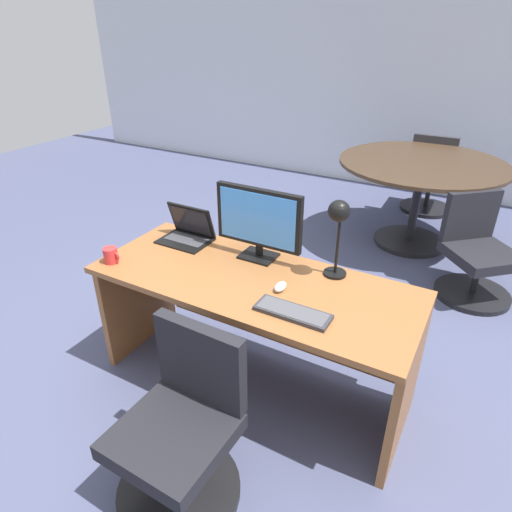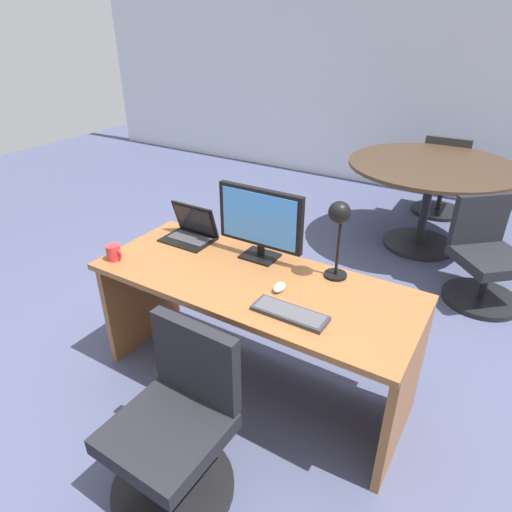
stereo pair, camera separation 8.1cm
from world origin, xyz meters
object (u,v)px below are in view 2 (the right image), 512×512
(office_chair, at_px, (176,433))
(meeting_chair_near, at_px, (485,262))
(meeting_chair_far, at_px, (442,182))
(keyboard, at_px, (290,313))
(meeting_table, at_px, (430,184))
(desk, at_px, (257,308))
(desk_lamp, at_px, (339,223))
(laptop, at_px, (192,228))
(coffee_mug, at_px, (114,253))
(monitor, at_px, (260,220))
(mouse, at_px, (279,287))

(office_chair, bearing_deg, meeting_chair_near, 68.60)
(meeting_chair_near, relative_size, meeting_chair_far, 0.90)
(keyboard, height_order, meeting_table, meeting_table)
(desk, height_order, keyboard, keyboard)
(desk_lamp, relative_size, meeting_chair_far, 0.49)
(laptop, bearing_deg, desk, -16.59)
(desk, distance_m, keyboard, 0.45)
(office_chair, bearing_deg, laptop, 123.76)
(desk, bearing_deg, meeting_chair_far, 83.41)
(laptop, distance_m, desk_lamp, 0.97)
(desk, distance_m, meeting_table, 2.34)
(desk, height_order, coffee_mug, coffee_mug)
(meeting_table, bearing_deg, office_chair, -96.35)
(meeting_table, height_order, meeting_chair_near, meeting_table)
(monitor, relative_size, meeting_table, 0.35)
(coffee_mug, bearing_deg, meeting_chair_far, 71.80)
(desk_lamp, bearing_deg, keyboard, -96.01)
(office_chair, bearing_deg, keyboard, 63.98)
(desk, relative_size, meeting_chair_near, 2.20)
(office_chair, relative_size, meeting_table, 0.55)
(laptop, height_order, coffee_mug, laptop)
(desk_lamp, distance_m, office_chair, 1.23)
(meeting_chair_far, bearing_deg, desk_lamp, -90.23)
(office_chair, bearing_deg, meeting_table, 83.65)
(monitor, relative_size, office_chair, 0.63)
(monitor, relative_size, coffee_mug, 4.94)
(mouse, relative_size, meeting_chair_near, 0.11)
(keyboard, xyz_separation_m, mouse, (-0.14, 0.16, 0.01))
(desk, xyz_separation_m, office_chair, (0.05, -0.77, -0.19))
(monitor, xyz_separation_m, mouse, (0.26, -0.25, -0.21))
(desk_lamp, distance_m, meeting_table, 2.16)
(laptop, height_order, meeting_chair_far, laptop)
(meeting_chair_near, bearing_deg, keyboard, -110.01)
(meeting_table, xyz_separation_m, meeting_chair_near, (0.60, -0.66, -0.30))
(monitor, distance_m, office_chair, 1.14)
(coffee_mug, bearing_deg, mouse, 12.13)
(coffee_mug, bearing_deg, desk, 19.78)
(office_chair, xyz_separation_m, meeting_chair_far, (0.32, 3.96, 0.04))
(meeting_chair_far, bearing_deg, keyboard, -90.93)
(coffee_mug, distance_m, meeting_table, 2.83)
(keyboard, xyz_separation_m, meeting_chair_far, (0.06, 3.42, -0.37))
(coffee_mug, relative_size, meeting_chair_near, 0.13)
(laptop, xyz_separation_m, meeting_table, (0.97, 2.13, -0.17))
(desk, height_order, meeting_table, meeting_table)
(mouse, xyz_separation_m, desk_lamp, (0.18, 0.25, 0.30))
(mouse, bearing_deg, laptop, 161.80)
(laptop, bearing_deg, coffee_mug, -113.62)
(desk, relative_size, desk_lamp, 4.03)
(desk, height_order, desk_lamp, desk_lamp)
(desk_lamp, xyz_separation_m, meeting_chair_far, (0.01, 3.01, -0.67))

